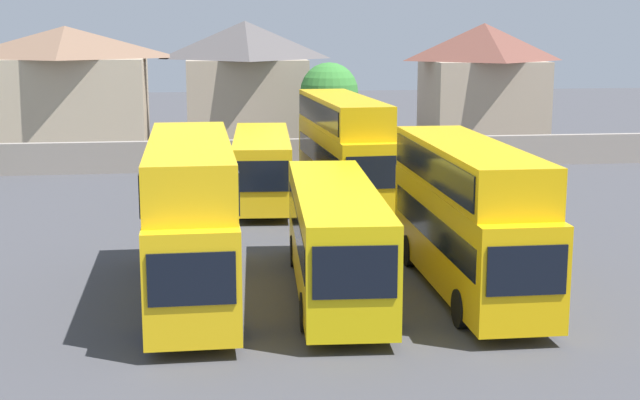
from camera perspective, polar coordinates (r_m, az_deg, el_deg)
ground at (r=46.32m, az=-2.37°, el=0.44°), size 140.00×140.00×0.00m
depot_boundary_wall at (r=53.52m, az=-3.08°, el=2.84°), size 56.00×0.50×1.80m
bus_1 at (r=28.21m, az=-8.05°, el=-0.71°), size 2.68×11.02×4.96m
bus_2 at (r=28.67m, az=0.97°, el=-2.11°), size 3.11×11.42×3.43m
bus_3 at (r=29.22m, az=9.17°, el=-0.58°), size 2.57×10.91×4.73m
bus_4 at (r=43.56m, az=-3.64°, el=2.26°), size 3.26×10.80×3.26m
bus_5 at (r=44.17m, az=1.45°, el=3.61°), size 3.08×11.90×4.96m
house_terrace_left at (r=63.47m, az=-15.43°, el=6.74°), size 10.71×6.63×8.27m
house_terrace_centre at (r=62.97m, az=-4.65°, el=7.23°), size 8.30×7.66×8.60m
house_terrace_right at (r=65.12m, az=10.09°, el=7.15°), size 8.10×6.89×8.45m
tree_left_of_lot at (r=56.03m, az=0.57°, el=6.70°), size 3.54×3.54×6.12m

